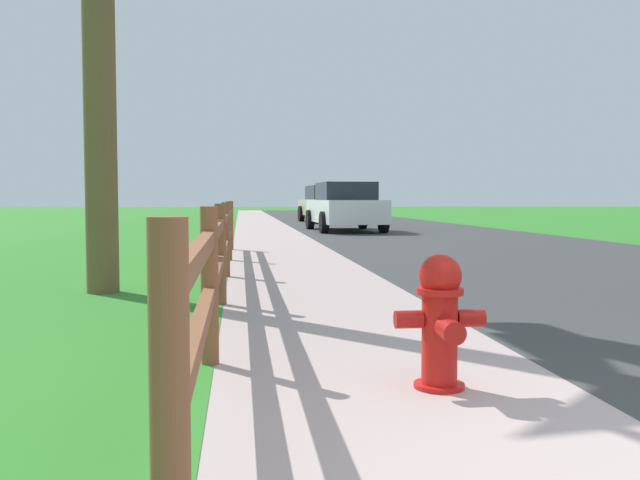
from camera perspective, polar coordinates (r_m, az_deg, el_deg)
The scene contains 8 objects.
ground_plane at distance 27.12m, azimuth -2.66°, elevation 1.21°, with size 120.00×120.00×0.00m, color #318028.
road_asphalt at distance 29.54m, azimuth 3.86°, elevation 1.39°, with size 7.00×66.00×0.01m, color #3B3B3B.
curb_concrete at distance 29.08m, azimuth -8.84°, elevation 1.32°, with size 6.00×66.00×0.01m, color #B69E9A.
grass_verge at distance 29.18m, azimuth -11.79°, elevation 1.30°, with size 5.00×66.00×0.00m, color #318028.
fire_hydrant at distance 3.85m, azimuth 9.80°, elevation -6.33°, with size 0.49×0.42×0.73m.
rail_fence at distance 8.06m, azimuth -7.89°, elevation 0.12°, with size 0.11×12.46×0.99m.
parked_suv_white at distance 22.32m, azimuth 2.05°, elevation 2.73°, with size 2.20×4.78×1.55m.
parked_car_beige at distance 30.48m, azimuth 0.66°, elevation 2.97°, with size 2.36×4.70×1.60m.
Camera 1 is at (-1.83, -2.04, 1.03)m, focal length 39.18 mm.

